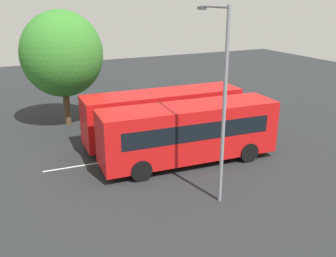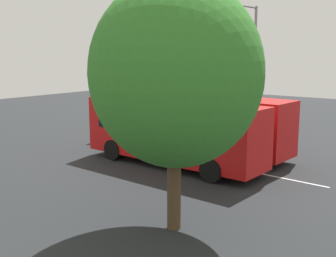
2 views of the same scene
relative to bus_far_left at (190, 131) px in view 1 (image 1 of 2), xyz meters
name	(u,v)px [view 1 (image 1 of 2)]	position (x,y,z in m)	size (l,w,h in m)	color
ground_plane	(170,151)	(-0.29, 1.79, -1.79)	(69.91, 69.91, 0.00)	#232628
bus_far_left	(190,131)	(0.00, 0.00, 0.00)	(9.81, 3.03, 3.22)	red
bus_center_left	(164,115)	(-0.03, 3.28, 0.00)	(9.76, 2.86, 3.22)	red
pedestrian	(274,119)	(7.10, 1.50, -0.73)	(0.45, 0.45, 1.77)	#232833
street_lamp	(222,95)	(-0.72, -3.97, 2.99)	(0.37, 2.68, 8.30)	gray
depot_tree	(62,54)	(-4.68, 9.43, 3.16)	(5.48, 4.94, 7.84)	#4C3823
lane_stripe_outer_left	(170,151)	(-0.29, 1.79, -1.78)	(14.35, 0.12, 0.01)	silver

